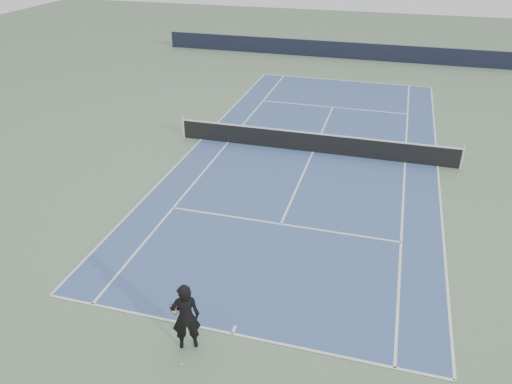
# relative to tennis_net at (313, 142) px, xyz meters

# --- Properties ---
(ground) EXTENTS (80.00, 80.00, 0.00)m
(ground) POSITION_rel_tennis_net_xyz_m (0.00, 0.00, -0.50)
(ground) COLOR slate
(court_surface) EXTENTS (10.97, 23.77, 0.01)m
(court_surface) POSITION_rel_tennis_net_xyz_m (0.00, 0.00, -0.50)
(court_surface) COLOR #3B578D
(court_surface) RESTS_ON ground
(tennis_net) EXTENTS (12.90, 0.10, 1.07)m
(tennis_net) POSITION_rel_tennis_net_xyz_m (0.00, 0.00, 0.00)
(tennis_net) COLOR silver
(tennis_net) RESTS_ON ground
(windscreen_far) EXTENTS (30.00, 0.25, 1.20)m
(windscreen_far) POSITION_rel_tennis_net_xyz_m (0.00, 17.88, 0.10)
(windscreen_far) COLOR black
(windscreen_far) RESTS_ON ground
(tennis_player) EXTENTS (0.89, 0.78, 1.94)m
(tennis_player) POSITION_rel_tennis_net_xyz_m (-0.94, -12.56, 0.46)
(tennis_player) COLOR black
(tennis_player) RESTS_ON ground
(tennis_ball) EXTENTS (0.07, 0.07, 0.07)m
(tennis_ball) POSITION_rel_tennis_net_xyz_m (-0.85, -13.20, -0.47)
(tennis_ball) COLOR yellow
(tennis_ball) RESTS_ON ground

